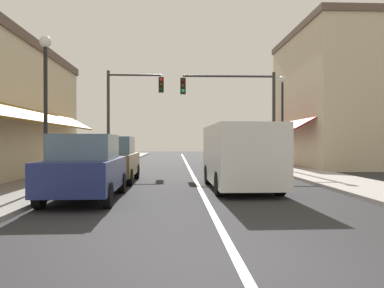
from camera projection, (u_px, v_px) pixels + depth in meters
ground_plane at (189, 168)px, 22.45m from camera, size 80.00×80.00×0.00m
sidewalk_left at (95, 168)px, 22.21m from camera, size 2.60×56.00×0.12m
sidewalk_right at (282, 167)px, 22.69m from camera, size 2.60×56.00×0.12m
lane_center_stripe at (189, 168)px, 22.45m from camera, size 0.14×52.00×0.01m
storefront_right_block at (332, 99)px, 24.83m from camera, size 6.42×10.20×8.74m
parked_car_nearest_left at (86, 168)px, 10.32m from camera, size 1.84×4.13×1.77m
parked_car_second_left at (113, 160)px, 14.87m from camera, size 1.81×4.12×1.77m
van_in_lane at (240, 155)px, 12.68m from camera, size 2.07×5.21×2.12m
traffic_signal_mast_arm at (241, 102)px, 21.64m from camera, size 5.43×0.50×5.54m
traffic_signal_left_corner at (127, 104)px, 22.69m from camera, size 3.39×0.50×5.80m
street_lamp_left_near at (46, 87)px, 11.84m from camera, size 0.36×0.36×4.86m
street_lamp_right_mid at (282, 108)px, 20.22m from camera, size 0.36×0.36×5.07m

